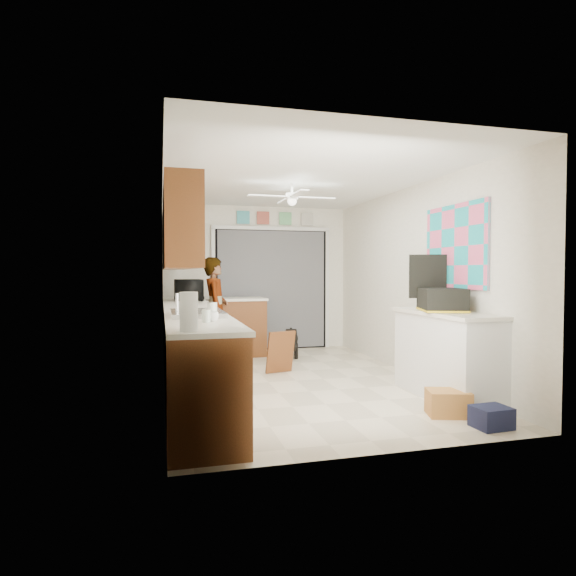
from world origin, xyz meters
TOP-DOWN VIEW (x-y plane):
  - floor at (0.00, 0.00)m, footprint 5.00×5.00m
  - ceiling at (0.00, 0.00)m, footprint 5.00×5.00m
  - wall_back at (0.00, 2.50)m, footprint 3.20×0.00m
  - wall_front at (0.00, -2.50)m, footprint 3.20×0.00m
  - wall_left at (-1.60, 0.00)m, footprint 0.00×5.00m
  - wall_right at (1.60, 0.00)m, footprint 0.00×5.00m
  - left_base_cabinets at (-1.30, 0.00)m, footprint 0.60×4.80m
  - left_countertop at (-1.29, 0.00)m, footprint 0.62×4.80m
  - upper_cabinets at (-1.44, 0.20)m, footprint 0.32×4.00m
  - sink_basin at (-1.29, -1.00)m, footprint 0.50×0.76m
  - faucet at (-1.48, -1.00)m, footprint 0.03×0.03m
  - peninsula_base at (-0.50, 2.00)m, footprint 1.00×0.60m
  - peninsula_top at (-0.50, 2.00)m, footprint 1.04×0.64m
  - back_opening_recess at (0.25, 2.47)m, footprint 2.00×0.06m
  - curtain_panel at (0.25, 2.43)m, footprint 1.90×0.03m
  - door_trim_left at (-0.77, 2.44)m, footprint 0.06×0.04m
  - door_trim_right at (1.27, 2.44)m, footprint 0.06×0.04m
  - door_trim_head at (0.25, 2.44)m, footprint 2.10×0.04m
  - header_frame_1 at (-0.25, 2.47)m, footprint 0.22×0.02m
  - header_frame_2 at (0.10, 2.47)m, footprint 0.22×0.02m
  - header_frame_3 at (0.50, 2.47)m, footprint 0.22×0.02m
  - header_frame_4 at (0.90, 2.47)m, footprint 0.22×0.02m
  - route66_sign at (-0.95, 2.47)m, footprint 0.22×0.02m
  - right_counter_base at (1.35, -1.20)m, footprint 0.50×1.40m
  - right_counter_top at (1.34, -1.20)m, footprint 0.54×1.44m
  - abstract_painting at (1.58, -1.00)m, footprint 0.03×1.15m
  - ceiling_fan at (0.00, 0.20)m, footprint 1.14×1.14m
  - microwave at (-1.23, 1.45)m, footprint 0.42×0.59m
  - cup at (-1.21, -1.62)m, footprint 0.13×0.13m
  - jar_a at (-1.15, -1.08)m, footprint 0.10×0.10m
  - jar_b at (-1.26, -1.66)m, footprint 0.09×0.09m
  - paper_towel_roll at (-1.44, -2.25)m, footprint 0.15×0.15m
  - suitcase at (1.32, -1.15)m, footprint 0.59×0.68m
  - suitcase_rim at (1.32, -1.15)m, footprint 0.60×0.69m
  - suitcase_lid at (1.32, -0.86)m, footprint 0.41×0.17m
  - cardboard_box at (1.00, -1.78)m, footprint 0.45×0.39m
  - navy_crate at (1.16, -2.19)m, footprint 0.32×0.27m
  - cabinet_door_panel at (-0.09, 0.46)m, footprint 0.41×0.23m
  - man at (-0.84, 1.55)m, footprint 0.44×0.62m
  - dog at (0.37, 1.60)m, footprint 0.41×0.66m

SIDE VIEW (x-z plane):
  - floor at x=0.00m, z-range 0.00..0.00m
  - navy_crate at x=1.16m, z-range 0.00..0.19m
  - cardboard_box at x=1.00m, z-range 0.00..0.24m
  - dog at x=0.37m, z-range 0.00..0.48m
  - cabinet_door_panel at x=-0.09m, z-range 0.00..0.57m
  - left_base_cabinets at x=-1.30m, z-range 0.00..0.90m
  - peninsula_base at x=-0.50m, z-range 0.00..0.90m
  - right_counter_base at x=1.35m, z-range 0.00..0.90m
  - man at x=-0.84m, z-range 0.00..1.58m
  - left_countertop at x=-1.29m, z-range 0.90..0.94m
  - peninsula_top at x=-0.50m, z-range 0.90..0.94m
  - right_counter_top at x=1.34m, z-range 0.90..0.94m
  - suitcase_rim at x=1.32m, z-range 0.94..0.96m
  - sink_basin at x=-1.29m, z-range 0.92..0.98m
  - cup at x=-1.21m, z-range 0.94..1.02m
  - jar_b at x=-1.26m, z-range 0.94..1.05m
  - jar_a at x=-1.15m, z-range 0.94..1.07m
  - faucet at x=-1.48m, z-range 0.94..1.16m
  - back_opening_recess at x=0.25m, z-range 0.00..2.10m
  - door_trim_left at x=-0.77m, z-range 0.00..2.10m
  - door_trim_right at x=1.27m, z-range 0.00..2.10m
  - curtain_panel at x=0.25m, z-range 0.03..2.08m
  - suitcase at x=1.32m, z-range 0.94..1.19m
  - paper_towel_roll at x=-1.44m, z-range 0.94..1.22m
  - microwave at x=-1.23m, z-range 0.94..1.25m
  - wall_back at x=0.00m, z-range -0.35..2.85m
  - wall_front at x=0.00m, z-range -0.35..2.85m
  - wall_left at x=-1.60m, z-range -1.25..3.75m
  - wall_right at x=1.60m, z-range -1.25..3.75m
  - suitcase_lid at x=1.32m, z-range 1.06..1.56m
  - abstract_painting at x=1.58m, z-range 1.17..2.12m
  - upper_cabinets at x=-1.44m, z-range 1.40..2.20m
  - door_trim_head at x=0.25m, z-range 2.09..2.15m
  - header_frame_1 at x=-0.25m, z-range 2.19..2.41m
  - header_frame_2 at x=0.10m, z-range 2.19..2.41m
  - header_frame_3 at x=0.50m, z-range 2.19..2.41m
  - header_frame_4 at x=0.90m, z-range 2.19..2.41m
  - route66_sign at x=-0.95m, z-range 2.17..2.43m
  - ceiling_fan at x=0.00m, z-range 2.20..2.44m
  - ceiling at x=0.00m, z-range 2.50..2.50m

